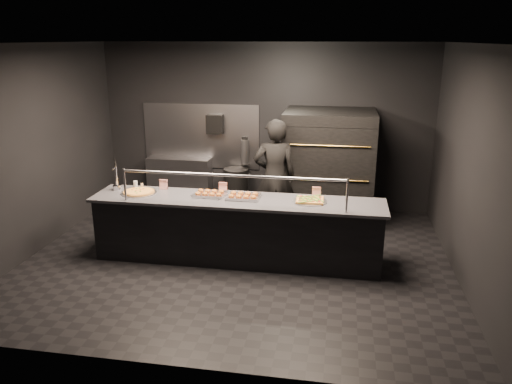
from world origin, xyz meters
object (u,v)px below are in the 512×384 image
at_px(pizza_oven, 328,166).
at_px(trash_bin, 236,189).
at_px(prep_shelf, 180,181).
at_px(service_counter, 237,230).
at_px(towel_dispenser, 215,124).
at_px(round_pizza, 139,192).
at_px(slider_tray_b, 243,196).
at_px(square_pizza, 310,200).
at_px(fire_extinguisher, 245,151).
at_px(slider_tray_a, 210,194).
at_px(worker, 275,177).
at_px(beer_tap, 117,181).

height_order(pizza_oven, trash_bin, pizza_oven).
bearing_deg(prep_shelf, pizza_oven, -8.54).
xyz_separation_m(service_counter, trash_bin, (-0.48, 2.22, -0.08)).
height_order(prep_shelf, towel_dispenser, towel_dispenser).
xyz_separation_m(service_counter, round_pizza, (-1.45, 0.03, 0.47)).
distance_m(slider_tray_b, square_pizza, 0.93).
bearing_deg(fire_extinguisher, square_pizza, -59.86).
bearing_deg(trash_bin, fire_extinguisher, 53.59).
xyz_separation_m(towel_dispenser, slider_tray_a, (0.49, -2.30, -0.60)).
bearing_deg(towel_dispenser, trash_bin, -22.17).
relative_size(round_pizza, square_pizza, 1.10).
xyz_separation_m(towel_dispenser, slider_tray_b, (0.98, -2.33, -0.60)).
bearing_deg(slider_tray_b, trash_bin, 104.65).
relative_size(trash_bin, worker, 0.41).
bearing_deg(slider_tray_b, fire_extinguisher, 100.46).
relative_size(towel_dispenser, slider_tray_b, 0.76).
distance_m(slider_tray_b, worker, 1.17).
distance_m(slider_tray_a, trash_bin, 2.20).
height_order(round_pizza, trash_bin, round_pizza).
bearing_deg(slider_tray_a, round_pizza, -176.66).
bearing_deg(slider_tray_b, towel_dispenser, 112.84).
relative_size(slider_tray_b, trash_bin, 0.60).
height_order(prep_shelf, worker, worker).
xyz_separation_m(prep_shelf, beer_tap, (-0.23, -2.19, 0.61)).
distance_m(pizza_oven, trash_bin, 1.81).
relative_size(round_pizza, slider_tray_b, 1.11).
relative_size(pizza_oven, slider_tray_b, 4.15).
xyz_separation_m(trash_bin, worker, (0.85, -1.03, 0.55)).
bearing_deg(trash_bin, prep_shelf, 174.89).
relative_size(pizza_oven, round_pizza, 3.74).
bearing_deg(slider_tray_b, square_pizza, 0.05).
xyz_separation_m(pizza_oven, fire_extinguisher, (-1.55, 0.50, 0.09)).
xyz_separation_m(slider_tray_a, worker, (0.78, 1.09, -0.01)).
xyz_separation_m(service_counter, fire_extinguisher, (-0.35, 2.40, 0.60)).
height_order(fire_extinguisher, trash_bin, fire_extinguisher).
height_order(pizza_oven, fire_extinguisher, pizza_oven).
bearing_deg(slider_tray_b, round_pizza, -179.14).
distance_m(pizza_oven, prep_shelf, 2.88).
bearing_deg(round_pizza, service_counter, -1.36).
xyz_separation_m(prep_shelf, towel_dispenser, (0.70, 0.07, 1.10)).
xyz_separation_m(beer_tap, trash_bin, (1.34, 2.09, -0.68)).
relative_size(towel_dispenser, slider_tray_a, 0.68).
distance_m(fire_extinguisher, worker, 1.41).
bearing_deg(pizza_oven, prep_shelf, 171.46).
height_order(prep_shelf, trash_bin, prep_shelf).
height_order(slider_tray_a, slider_tray_b, slider_tray_b).
bearing_deg(round_pizza, pizza_oven, 35.15).
height_order(prep_shelf, beer_tap, beer_tap).
bearing_deg(towel_dispenser, square_pizza, -50.68).
height_order(square_pizza, trash_bin, square_pizza).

